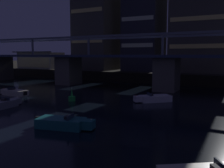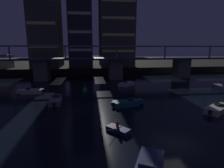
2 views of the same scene
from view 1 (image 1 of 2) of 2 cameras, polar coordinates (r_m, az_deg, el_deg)
The scene contains 11 objects.
far_riverbank at distance 89.52m, azimuth 20.35°, elevation 3.21°, with size 240.00×80.00×2.20m, color black.
river_bridge at distance 42.16m, azimuth 12.53°, elevation 3.93°, with size 86.87×6.40×9.38m.
tower_west_low at distance 66.64m, azimuth -2.63°, elevation 18.81°, with size 9.22×13.78×35.74m.
tower_west_tall at distance 62.25m, azimuth 7.59°, elevation 17.00°, with size 8.18×10.05×30.16m.
tower_central at distance 59.59m, azimuth 20.19°, elevation 16.16°, with size 12.30×11.19×28.20m.
waterfront_pavilion at distance 72.30m, azimuth -16.10°, elevation 5.26°, with size 12.40×7.40×4.70m.
speedboat_mid_left at distance 39.67m, azimuth -21.55°, elevation -1.82°, with size 5.22×2.03×1.16m.
speedboat_mid_center at distance 30.73m, azimuth -24.20°, elevation -4.33°, with size 1.98×5.22×1.16m.
speedboat_far_left at distance 32.35m, azimuth 9.59°, elevation -3.29°, with size 4.54×4.22×1.16m.
speedboat_far_center at distance 21.03m, azimuth -11.11°, elevation -8.79°, with size 5.22×2.58×1.16m.
channel_buoy at distance 32.74m, azimuth -9.22°, elevation -3.05°, with size 0.90×0.90×1.76m.
Camera 1 is at (10.69, -4.24, 6.01)m, focal length 39.71 mm.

